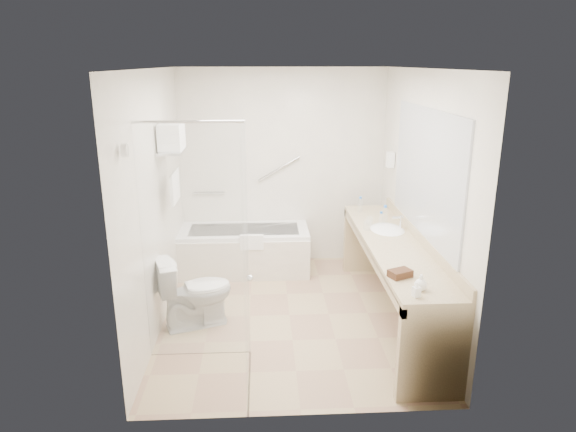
{
  "coord_description": "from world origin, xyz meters",
  "views": [
    {
      "loc": [
        -0.27,
        -4.86,
        2.56
      ],
      "look_at": [
        0.0,
        0.3,
        1.0
      ],
      "focal_mm": 32.0,
      "sensor_mm": 36.0,
      "label": 1
    }
  ],
  "objects_px": {
    "toilet": "(195,292)",
    "amenity_basket": "(400,273)",
    "bathtub": "(245,250)",
    "vanity_counter": "(393,262)",
    "water_bottle_left": "(360,205)"
  },
  "relations": [
    {
      "from": "bathtub",
      "to": "toilet",
      "type": "bearing_deg",
      "value": -107.99
    },
    {
      "from": "vanity_counter",
      "to": "water_bottle_left",
      "type": "distance_m",
      "value": 1.13
    },
    {
      "from": "bathtub",
      "to": "toilet",
      "type": "xyz_separation_m",
      "value": [
        -0.45,
        -1.39,
        0.08
      ]
    },
    {
      "from": "vanity_counter",
      "to": "toilet",
      "type": "relative_size",
      "value": 3.67
    },
    {
      "from": "toilet",
      "to": "water_bottle_left",
      "type": "relative_size",
      "value": 3.97
    },
    {
      "from": "bathtub",
      "to": "vanity_counter",
      "type": "xyz_separation_m",
      "value": [
        1.52,
        -1.39,
        0.36
      ]
    },
    {
      "from": "toilet",
      "to": "amenity_basket",
      "type": "bearing_deg",
      "value": -134.55
    },
    {
      "from": "bathtub",
      "to": "toilet",
      "type": "height_order",
      "value": "toilet"
    },
    {
      "from": "vanity_counter",
      "to": "water_bottle_left",
      "type": "xyz_separation_m",
      "value": [
        -0.13,
        1.08,
        0.29
      ]
    },
    {
      "from": "vanity_counter",
      "to": "toilet",
      "type": "height_order",
      "value": "vanity_counter"
    },
    {
      "from": "bathtub",
      "to": "vanity_counter",
      "type": "relative_size",
      "value": 0.59
    },
    {
      "from": "vanity_counter",
      "to": "amenity_basket",
      "type": "bearing_deg",
      "value": -100.85
    },
    {
      "from": "toilet",
      "to": "amenity_basket",
      "type": "relative_size",
      "value": 4.0
    },
    {
      "from": "amenity_basket",
      "to": "vanity_counter",
      "type": "bearing_deg",
      "value": 79.15
    },
    {
      "from": "vanity_counter",
      "to": "toilet",
      "type": "xyz_separation_m",
      "value": [
        -1.97,
        0.0,
        -0.28
      ]
    }
  ]
}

